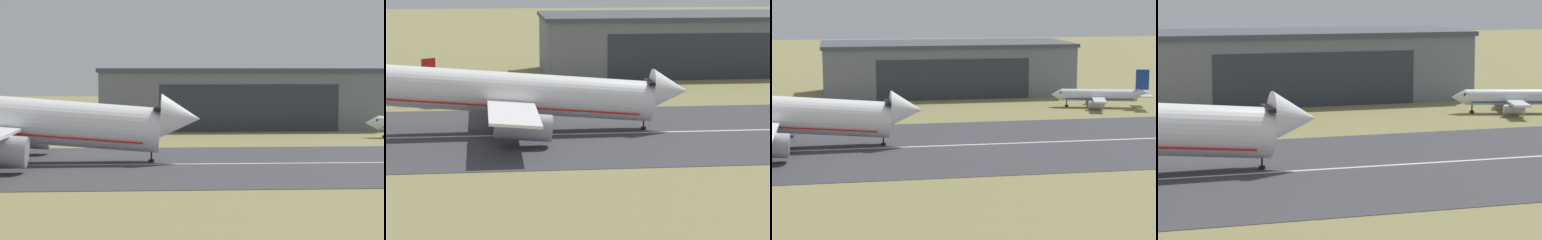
# 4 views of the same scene
# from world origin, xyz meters

# --- Properties ---
(runway_strip) EXTENTS (517.41, 46.27, 0.06)m
(runway_strip) POSITION_xyz_m (0.00, 118.68, 0.03)
(runway_strip) COLOR #3D3D42
(runway_strip) RESTS_ON ground_plane
(runway_centreline) EXTENTS (465.67, 0.70, 0.01)m
(runway_centreline) POSITION_xyz_m (0.00, 118.68, 0.07)
(runway_centreline) COLOR silver
(runway_centreline) RESTS_ON runway_strip
(hangar_building) EXTENTS (65.18, 27.54, 13.56)m
(hangar_building) POSITION_xyz_m (30.33, 188.83, 6.80)
(hangar_building) COLOR slate
(hangar_building) RESTS_ON ground_plane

